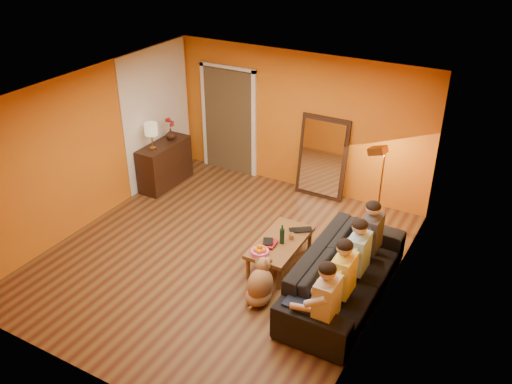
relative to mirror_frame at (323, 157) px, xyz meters
The scene contains 27 objects.
room_shell 2.39m from the mirror_frame, 103.68° to the right, with size 5.00×5.50×2.60m.
white_accent 3.21m from the mirror_frame, 163.83° to the right, with size 0.02×1.90×2.58m, color white.
doorway_recess 2.08m from the mirror_frame, behind, with size 1.06×0.30×2.10m, color #3F2D19.
door_jamb_left 2.64m from the mirror_frame, behind, with size 0.08×0.06×2.20m, color white.
door_jamb_right 1.51m from the mirror_frame, behind, with size 0.08×0.06×2.20m, color white.
door_header 2.46m from the mirror_frame, behind, with size 1.22×0.06×0.08m, color white.
mirror_frame is the anchor object (origin of this frame).
mirror_glass 0.04m from the mirror_frame, 90.00° to the right, with size 0.78×0.02×1.36m, color white.
sideboard 3.01m from the mirror_frame, 158.84° to the right, with size 0.44×1.18×0.85m, color black.
table_lamp 3.13m from the mirror_frame, 153.68° to the right, with size 0.24×0.24×0.51m, color beige, non-canonical shape.
sofa 2.99m from the mirror_frame, 60.70° to the right, with size 0.99×2.54×0.74m, color black.
coffee_table 2.43m from the mirror_frame, 81.83° to the right, with size 0.62×1.22×0.42m, color brown, non-canonical shape.
floor_lamp 1.41m from the mirror_frame, 24.72° to the right, with size 0.30×0.24×1.44m, color #AF7433, non-canonical shape.
dog 3.31m from the mirror_frame, 81.45° to the right, with size 0.35×0.55×0.65m, color #A8714B, non-canonical shape.
person_far_left 3.92m from the mirror_frame, 66.21° to the right, with size 0.70×0.44×1.22m, color beige, non-canonical shape.
person_mid_left 3.42m from the mirror_frame, 62.49° to the right, with size 0.70×0.44×1.22m, color #E9CF4D, non-canonical shape.
person_mid_right 2.95m from the mirror_frame, 57.54° to the right, with size 0.70×0.44×1.22m, color #90BFE0, non-canonical shape.
person_far_right 2.50m from the mirror_frame, 50.75° to the right, with size 0.70×0.44×1.22m, color #323136, non-canonical shape.
fruit_bowl 2.82m from the mirror_frame, 85.16° to the right, with size 0.26×0.26×0.16m, color #EC53B1, non-canonical shape.
wine_bottle 2.43m from the mirror_frame, 80.83° to the right, with size 0.07×0.07×0.31m, color black.
tumbler 2.29m from the mirror_frame, 78.40° to the right, with size 0.09×0.09×0.09m, color #B27F3F.
laptop 2.09m from the mirror_frame, 75.48° to the right, with size 0.36×0.23×0.03m, color black.
book_lower 2.57m from the mirror_frame, 86.48° to the right, with size 0.16×0.22×0.02m, color black.
book_mid 2.56m from the mirror_frame, 86.24° to the right, with size 0.18×0.25×0.02m, color #A61219.
book_upper 2.58m from the mirror_frame, 86.49° to the right, with size 0.15×0.20×0.02m, color black.
vase 2.92m from the mirror_frame, 163.43° to the right, with size 0.20×0.20×0.21m, color black.
flowers 2.94m from the mirror_frame, 163.43° to the right, with size 0.17×0.17×0.45m, color #A61219, non-canonical shape.
Camera 1 is at (3.86, -5.78, 4.91)m, focal length 38.00 mm.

